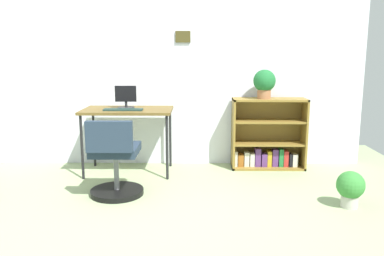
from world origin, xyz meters
TOP-DOWN VIEW (x-y plane):
  - ground_plane at (0.00, 0.00)m, footprint 6.24×6.24m
  - wall_back at (0.00, 2.15)m, footprint 5.20×0.12m
  - desk at (-0.20, 1.71)m, footprint 1.01×0.59m
  - monitor at (-0.23, 1.78)m, footprint 0.24×0.19m
  - keyboard at (-0.23, 1.60)m, footprint 0.43×0.12m
  - office_chair at (-0.20, 0.92)m, footprint 0.52×0.55m
  - bookshelf_low at (1.44, 1.95)m, footprint 0.87×0.30m
  - potted_plant_on_shelf at (1.37, 1.90)m, footprint 0.26×0.26m
  - potted_plant_floor at (1.96, 0.67)m, footprint 0.25×0.25m

SIDE VIEW (x-z plane):
  - ground_plane at x=0.00m, z-range 0.00..0.00m
  - potted_plant_floor at x=1.96m, z-range 0.02..0.35m
  - office_chair at x=-0.20m, z-range -0.05..0.72m
  - bookshelf_low at x=1.44m, z-range -0.06..0.78m
  - desk at x=-0.20m, z-range 0.31..1.06m
  - keyboard at x=-0.23m, z-range 0.74..0.76m
  - monitor at x=-0.23m, z-range 0.73..0.99m
  - potted_plant_on_shelf at x=1.37m, z-range 0.86..1.20m
  - wall_back at x=0.00m, z-range 0.00..2.31m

